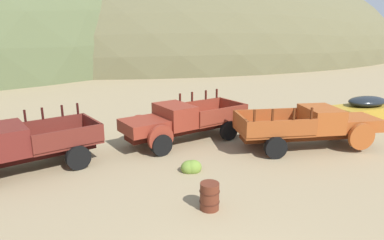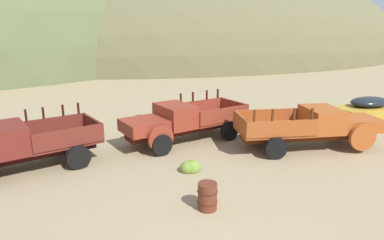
% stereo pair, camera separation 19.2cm
% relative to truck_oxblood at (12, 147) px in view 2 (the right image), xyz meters
% --- Properties ---
extents(hill_far_left, '(88.90, 56.18, 35.56)m').
position_rel_truck_oxblood_xyz_m(hill_far_left, '(33.81, 46.44, -1.00)').
color(hill_far_left, brown).
rests_on(hill_far_left, ground).
extents(truck_oxblood, '(5.90, 3.29, 2.16)m').
position_rel_truck_oxblood_xyz_m(truck_oxblood, '(0.00, 0.00, 0.00)').
color(truck_oxblood, black).
rests_on(truck_oxblood, ground).
extents(truck_rust_red, '(6.47, 3.14, 2.16)m').
position_rel_truck_oxblood_xyz_m(truck_rust_red, '(7.09, 0.45, 0.02)').
color(truck_rust_red, '#42140D').
rests_on(truck_rust_red, ground).
extents(truck_oxide_orange, '(6.81, 3.92, 2.16)m').
position_rel_truck_oxblood_xyz_m(truck_oxide_orange, '(12.53, -3.03, 0.02)').
color(truck_oxide_orange, '#51220D').
rests_on(truck_oxide_orange, ground).
extents(car_mustard, '(5.16, 2.28, 1.57)m').
position_rel_truck_oxblood_xyz_m(car_mustard, '(18.88, -1.28, -0.18)').
color(car_mustard, '#B28928').
rests_on(car_mustard, ground).
extents(oil_drum_by_truck, '(0.63, 0.63, 0.86)m').
position_rel_truck_oxblood_xyz_m(oil_drum_by_truck, '(5.34, -5.71, -0.57)').
color(oil_drum_by_truck, '#5B2819').
rests_on(oil_drum_by_truck, ground).
extents(bush_between_trucks, '(0.81, 0.68, 0.59)m').
position_rel_truck_oxblood_xyz_m(bush_between_trucks, '(6.11, -2.94, -0.84)').
color(bush_between_trucks, olive).
rests_on(bush_between_trucks, ground).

